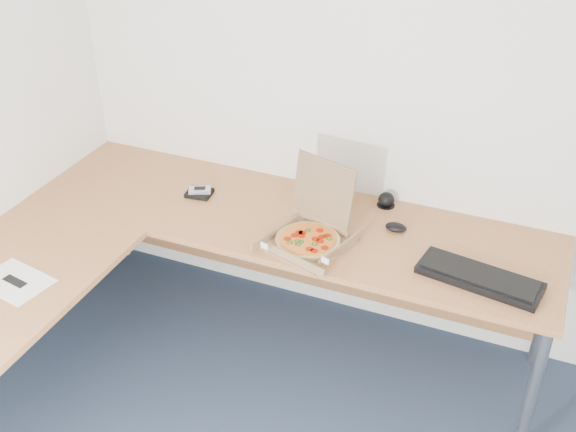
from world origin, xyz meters
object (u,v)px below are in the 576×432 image
at_px(drinking_glass, 339,187).
at_px(keyboard, 479,278).
at_px(desk, 182,256).
at_px(pizza_box, 309,236).
at_px(wallet, 199,193).

height_order(drinking_glass, keyboard, drinking_glass).
relative_size(desk, pizza_box, 6.76).
height_order(desk, pizza_box, pizza_box).
bearing_deg(pizza_box, wallet, -178.18).
relative_size(desk, wallet, 20.59).
distance_m(desk, keyboard, 1.26).
distance_m(desk, pizza_box, 0.56).
distance_m(pizza_box, wallet, 0.67).
bearing_deg(wallet, keyboard, -13.31).
bearing_deg(keyboard, wallet, -177.69).
relative_size(drinking_glass, keyboard, 0.24).
bearing_deg(keyboard, pizza_box, -169.88).
bearing_deg(drinking_glass, wallet, -159.47).
bearing_deg(keyboard, drinking_glass, 160.63).
bearing_deg(desk, wallet, 109.39).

